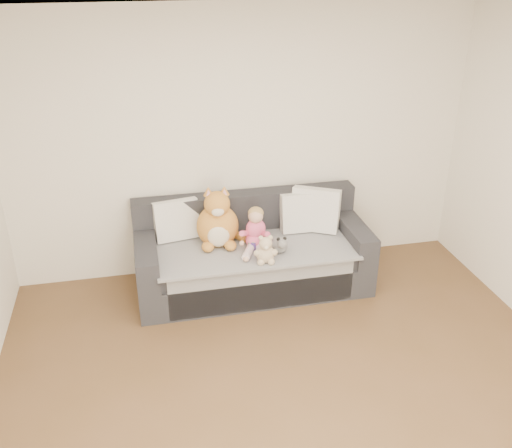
{
  "coord_description": "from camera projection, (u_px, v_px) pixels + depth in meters",
  "views": [
    {
      "loc": [
        -0.99,
        -2.65,
        3.03
      ],
      "look_at": [
        -0.0,
        1.87,
        0.75
      ],
      "focal_mm": 40.0,
      "sensor_mm": 36.0,
      "label": 1
    }
  ],
  "objects": [
    {
      "name": "cushion_right_back",
      "position": [
        302.0,
        212.0,
        5.58
      ],
      "size": [
        0.42,
        0.19,
        0.4
      ],
      "rotation": [
        0.0,
        0.0,
        -0.01
      ],
      "color": "white",
      "rests_on": "sofa"
    },
    {
      "name": "sippy_cup",
      "position": [
        254.0,
        244.0,
        5.27
      ],
      "size": [
        0.1,
        0.07,
        0.11
      ],
      "rotation": [
        0.0,
        0.0,
        -0.12
      ],
      "color": "#4D338D",
      "rests_on": "sofa"
    },
    {
      "name": "plush_cat",
      "position": [
        218.0,
        223.0,
        5.31
      ],
      "size": [
        0.48,
        0.41,
        0.6
      ],
      "rotation": [
        0.0,
        0.0,
        -0.09
      ],
      "color": "#B06C27",
      "rests_on": "sofa"
    },
    {
      "name": "toddler",
      "position": [
        256.0,
        232.0,
        5.25
      ],
      "size": [
        0.28,
        0.42,
        0.41
      ],
      "rotation": [
        0.0,
        0.0,
        -0.29
      ],
      "color": "#EF5491",
      "rests_on": "sofa"
    },
    {
      "name": "plush_cow",
      "position": [
        279.0,
        245.0,
        5.22
      ],
      "size": [
        0.15,
        0.23,
        0.19
      ],
      "rotation": [
        0.0,
        0.0,
        0.05
      ],
      "color": "white",
      "rests_on": "sofa"
    },
    {
      "name": "cushion_left",
      "position": [
        176.0,
        220.0,
        5.43
      ],
      "size": [
        0.45,
        0.26,
        0.4
      ],
      "rotation": [
        0.0,
        0.0,
        0.17
      ],
      "color": "white",
      "rests_on": "sofa"
    },
    {
      "name": "teddy_bear",
      "position": [
        266.0,
        252.0,
        5.04
      ],
      "size": [
        0.21,
        0.16,
        0.27
      ],
      "rotation": [
        0.0,
        0.0,
        -0.12
      ],
      "color": "tan",
      "rests_on": "sofa"
    },
    {
      "name": "room_shell",
      "position": [
        305.0,
        245.0,
        3.64
      ],
      "size": [
        5.0,
        5.0,
        5.0
      ],
      "color": "brown",
      "rests_on": "ground"
    },
    {
      "name": "cushion_right_front",
      "position": [
        316.0,
        210.0,
        5.59
      ],
      "size": [
        0.51,
        0.41,
        0.44
      ],
      "rotation": [
        0.0,
        0.0,
        -0.5
      ],
      "color": "white",
      "rests_on": "sofa"
    },
    {
      "name": "sofa",
      "position": [
        252.0,
        256.0,
        5.52
      ],
      "size": [
        2.2,
        0.94,
        0.85
      ],
      "color": "#242529",
      "rests_on": "ground"
    }
  ]
}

